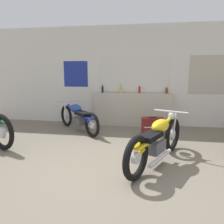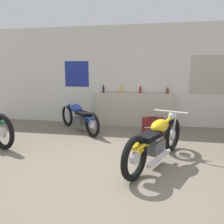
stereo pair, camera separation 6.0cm
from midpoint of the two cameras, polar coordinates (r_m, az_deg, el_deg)
name	(u,v)px [view 2 (the right image)]	position (r m, az deg, el deg)	size (l,w,h in m)	color
ground_plane	(103,175)	(3.39, -1.76, -16.21)	(24.00, 24.00, 0.00)	#706656
wall_back	(129,76)	(6.33, 4.76, 9.34)	(10.00, 0.07, 2.80)	silver
sill_counter	(133,110)	(6.23, 5.84, 0.65)	(2.16, 0.28, 0.93)	#B7AD99
bottle_leftmost	(103,89)	(6.25, -1.99, 6.02)	(0.06, 0.06, 0.24)	black
bottle_left_center	(121,89)	(6.16, 2.77, 6.02)	(0.06, 0.06, 0.25)	gold
bottle_center	(140,89)	(6.16, 7.69, 5.86)	(0.06, 0.06, 0.23)	maroon
bottle_right_center	(168,90)	(6.19, 14.57, 5.47)	(0.07, 0.07, 0.19)	#5B3814
motorcycle_yellow	(157,140)	(3.73, 12.04, -7.24)	(1.04, 1.93, 0.82)	black
motorcycle_blue	(79,116)	(5.70, -8.42, -1.14)	(1.47, 1.37, 0.76)	black
hard_case_darkred	(153,126)	(5.41, 10.96, -3.70)	(0.55, 0.30, 0.45)	maroon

